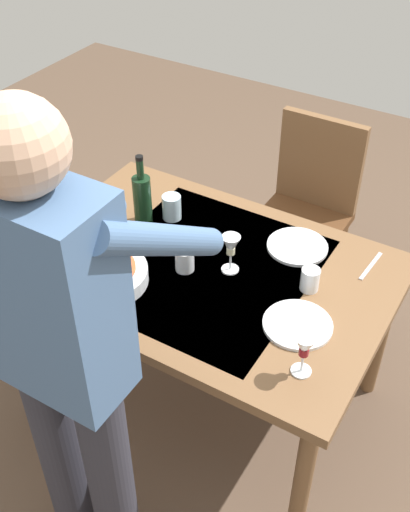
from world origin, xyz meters
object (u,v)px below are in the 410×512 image
dining_table (205,282)px  water_cup_far_right (79,213)px  water_cup_far_left (172,207)px  dinner_plate_near (298,325)px  person_server (66,350)px  water_cup_near_left (185,260)px  water_cup_near_right (310,279)px  wine_bottle (142,198)px  wine_glass_left (304,348)px  wine_glass_right (231,247)px  dinner_plate_far (297,246)px  serving_bowl_pasta (105,274)px  chair_near (308,202)px

dining_table → water_cup_far_right: water_cup_far_right is taller
water_cup_far_left → dinner_plate_near: bearing=156.6°
dining_table → water_cup_far_left: (0.27, -0.19, 0.13)m
dining_table → person_server: 0.79m
dining_table → water_cup_near_left: (0.06, 0.05, 0.12)m
person_server → water_cup_near_right: bearing=-114.3°
wine_bottle → wine_glass_left: (-0.85, 0.39, -0.01)m
wine_bottle → dinner_plate_near: wine_bottle is taller
water_cup_near_left → water_cup_near_right: 0.45m
water_cup_near_left → water_cup_near_right: (-0.43, -0.13, -0.00)m
wine_glass_right → dinner_plate_far: size_ratio=0.66×
water_cup_far_right → dinner_plate_near: 0.98m
water_cup_near_right → serving_bowl_pasta: 0.71m
water_cup_far_left → dinner_plate_far: water_cup_far_left is taller
water_cup_near_right → water_cup_far_right: bearing=6.9°
person_server → wine_glass_left: person_server is taller
wine_glass_right → serving_bowl_pasta: (0.35, 0.28, -0.07)m
water_cup_far_right → water_cup_near_left: bearing=177.6°
chair_near → wine_glass_left: size_ratio=6.03×
wine_glass_left → water_cup_far_left: wine_glass_left is taller
wine_bottle → dinner_plate_near: size_ratio=1.29×
wine_glass_right → chair_near: bearing=-88.0°
wine_glass_left → dining_table: bearing=-28.5°
wine_glass_right → water_cup_far_left: wine_glass_right is taller
water_cup_near_right → water_cup_far_left: 0.65m
water_cup_near_left → water_cup_far_left: water_cup_far_left is taller
wine_glass_right → dinner_plate_near: wine_glass_right is taller
wine_glass_left → water_cup_near_right: 0.38m
water_cup_far_left → water_cup_far_right: size_ratio=1.02×
chair_near → person_server: person_server is taller
person_server → water_cup_far_left: person_server is taller
wine_bottle → wine_glass_right: wine_bottle is taller
water_cup_near_left → water_cup_far_right: bearing=-2.4°
wine_bottle → serving_bowl_pasta: (-0.09, 0.36, -0.08)m
chair_near → water_cup_near_left: size_ratio=10.43×
wine_bottle → dining_table: bearing=161.8°
wine_glass_right → water_cup_near_left: (0.14, 0.08, -0.06)m
chair_near → dinner_plate_far: chair_near is taller
wine_glass_left → dinner_plate_far: size_ratio=0.66×
wine_glass_right → dinner_plate_far: (-0.15, -0.24, -0.10)m
person_server → water_cup_near_left: (0.06, -0.67, -0.20)m
wine_glass_left → water_cup_near_left: bearing=-21.9°
chair_near → wine_glass_left: 1.24m
serving_bowl_pasta → dinner_plate_near: (-0.67, -0.15, -0.03)m
wine_bottle → water_cup_near_left: wine_bottle is taller
wine_bottle → water_cup_far_right: wine_bottle is taller
chair_near → water_cup_near_right: 0.85m
water_cup_far_right → person_server: bearing=129.2°
wine_glass_left → water_cup_near_right: (0.13, -0.36, -0.06)m
dining_table → wine_glass_left: (-0.50, 0.27, 0.18)m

